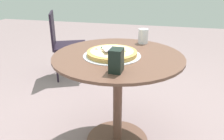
# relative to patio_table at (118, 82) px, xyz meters

# --- Properties ---
(patio_table) EXTENTS (0.92, 0.92, 0.75)m
(patio_table) POSITION_rel_patio_table_xyz_m (0.00, 0.00, 0.00)
(patio_table) COLOR brown
(patio_table) RESTS_ON ground
(pizza_on_tray) EXTENTS (0.40, 0.40, 0.05)m
(pizza_on_tray) POSITION_rel_patio_table_xyz_m (-0.04, -0.03, 0.23)
(pizza_on_tray) COLOR silver
(pizza_on_tray) RESTS_ON patio_table
(pizza_server) EXTENTS (0.15, 0.21, 0.02)m
(pizza_server) POSITION_rel_patio_table_xyz_m (-0.02, -0.11, 0.27)
(pizza_server) COLOR silver
(pizza_server) RESTS_ON pizza_on_tray
(drinking_cup) EXTENTS (0.08, 0.08, 0.12)m
(drinking_cup) POSITION_rel_patio_table_xyz_m (0.13, 0.34, 0.27)
(drinking_cup) COLOR silver
(drinking_cup) RESTS_ON patio_table
(napkin_dispenser) EXTENTS (0.07, 0.09, 0.14)m
(napkin_dispenser) POSITION_rel_patio_table_xyz_m (0.05, -0.30, 0.28)
(napkin_dispenser) COLOR black
(napkin_dispenser) RESTS_ON patio_table
(patio_chair_far) EXTENTS (0.56, 0.56, 0.87)m
(patio_chair_far) POSITION_rel_patio_table_xyz_m (-0.97, 1.12, -0.04)
(patio_chair_far) COLOR black
(patio_chair_far) RESTS_ON ground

